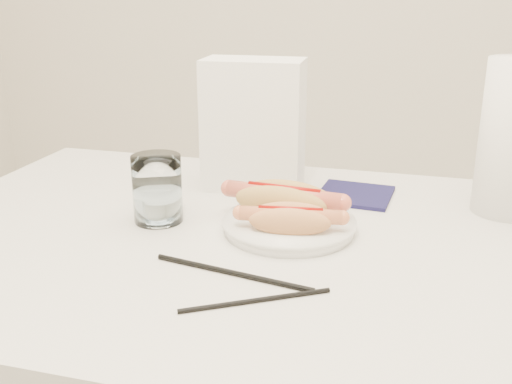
% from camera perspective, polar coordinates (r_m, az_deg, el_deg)
% --- Properties ---
extents(table, '(1.20, 0.80, 0.75)m').
position_cam_1_polar(table, '(0.98, 0.43, -7.45)').
color(table, silver).
rests_on(table, ground).
extents(plate, '(0.26, 0.26, 0.02)m').
position_cam_1_polar(plate, '(0.98, 3.14, -3.29)').
color(plate, white).
rests_on(plate, table).
extents(hotdog_left, '(0.20, 0.09, 0.05)m').
position_cam_1_polar(hotdog_left, '(1.00, 2.65, -0.76)').
color(hotdog_left, tan).
rests_on(hotdog_left, plate).
extents(hotdog_right, '(0.16, 0.08, 0.04)m').
position_cam_1_polar(hotdog_right, '(0.93, 3.28, -2.59)').
color(hotdog_right, '#DF9357').
rests_on(hotdog_right, plate).
extents(water_glass, '(0.08, 0.08, 0.11)m').
position_cam_1_polar(water_glass, '(1.02, -9.33, 0.30)').
color(water_glass, white).
rests_on(water_glass, table).
extents(chopstick_near, '(0.17, 0.11, 0.01)m').
position_cam_1_polar(chopstick_near, '(0.77, -0.01, -10.22)').
color(chopstick_near, black).
rests_on(chopstick_near, table).
extents(chopstick_far, '(0.24, 0.05, 0.01)m').
position_cam_1_polar(chopstick_far, '(0.84, -2.26, -7.64)').
color(chopstick_far, black).
rests_on(chopstick_far, table).
extents(napkin_box, '(0.19, 0.11, 0.25)m').
position_cam_1_polar(napkin_box, '(1.15, -0.22, 6.34)').
color(napkin_box, white).
rests_on(napkin_box, table).
extents(navy_napkin, '(0.14, 0.14, 0.01)m').
position_cam_1_polar(navy_napkin, '(1.15, 9.34, -0.24)').
color(navy_napkin, '#15133D').
rests_on(navy_napkin, table).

